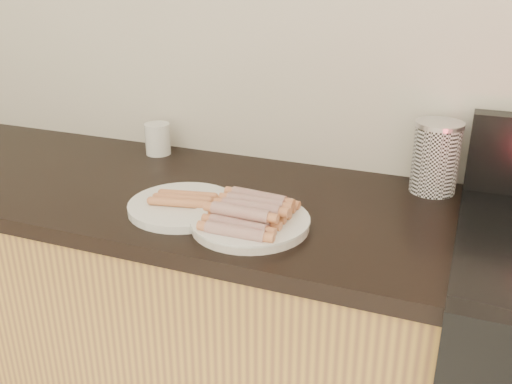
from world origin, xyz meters
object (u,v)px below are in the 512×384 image
at_px(main_plate, 250,224).
at_px(mug, 158,139).
at_px(side_plate, 183,206).
at_px(canister, 436,157).

height_order(main_plate, mug, mug).
bearing_deg(main_plate, side_plate, 171.30).
xyz_separation_m(main_plate, side_plate, (-0.18, 0.03, 0.00)).
distance_m(main_plate, side_plate, 0.19).
bearing_deg(mug, side_plate, -51.80).
height_order(main_plate, canister, canister).
distance_m(side_plate, canister, 0.65).
bearing_deg(canister, main_plate, -134.43).
height_order(main_plate, side_plate, side_plate).
height_order(side_plate, mug, mug).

